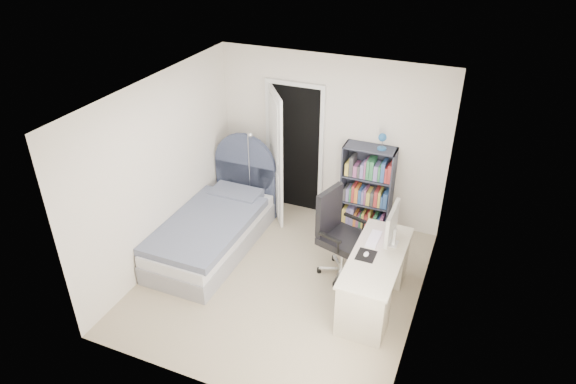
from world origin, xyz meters
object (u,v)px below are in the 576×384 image
at_px(nightstand, 255,182).
at_px(desk, 375,277).
at_px(office_chair, 338,230).
at_px(floor_lamp, 251,182).
at_px(bookcase, 368,191).
at_px(bed, 215,227).

height_order(nightstand, desk, desk).
distance_m(nightstand, office_chair, 2.09).
bearing_deg(floor_lamp, bookcase, 12.35).
bearing_deg(desk, floor_lamp, 151.78).
distance_m(floor_lamp, office_chair, 1.82).
relative_size(nightstand, office_chair, 0.50).
bearing_deg(bookcase, bed, -144.79).
bearing_deg(desk, nightstand, 146.77).
distance_m(bed, office_chair, 1.79).
relative_size(bed, office_chair, 1.82).
relative_size(nightstand, floor_lamp, 0.42).
xyz_separation_m(floor_lamp, desk, (2.25, -1.21, -0.19)).
xyz_separation_m(nightstand, floor_lamp, (0.10, -0.33, 0.19)).
height_order(nightstand, bookcase, bookcase).
distance_m(floor_lamp, desk, 2.56).
height_order(bed, office_chair, bed).
bearing_deg(floor_lamp, desk, -28.22).
relative_size(bookcase, office_chair, 1.31).
bearing_deg(nightstand, office_chair, -33.17).
xyz_separation_m(bed, floor_lamp, (0.12, 0.92, 0.28)).
distance_m(nightstand, floor_lamp, 0.39).
height_order(nightstand, office_chair, office_chair).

